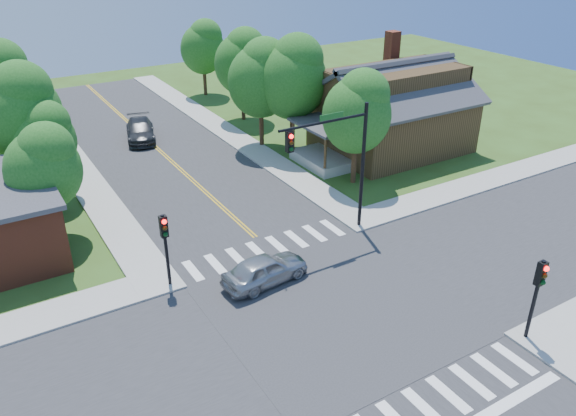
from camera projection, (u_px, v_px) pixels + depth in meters
ground at (336, 311)px, 24.88m from camera, size 100.00×100.00×0.00m
road_ns at (336, 310)px, 24.87m from camera, size 10.00×90.00×0.04m
road_ew at (336, 310)px, 24.87m from camera, size 90.00×10.00×0.04m
intersection_patch at (336, 311)px, 24.88m from camera, size 10.20×10.20×0.06m
sidewalk_ne at (382, 140)px, 44.19m from camera, size 40.00×40.00×0.14m
crosswalk_north at (267, 248)px, 29.58m from camera, size 8.85×2.00×0.01m
crosswalk_south at (436, 401)px, 20.14m from camera, size 8.85×2.00×0.01m
centerline at (336, 310)px, 24.86m from camera, size 0.30×90.00×0.01m
stop_bar at (515, 399)px, 20.25m from camera, size 4.60×0.45×0.09m
signal_mast_ne at (338, 152)px, 28.73m from camera, size 5.30×0.42×7.20m
signal_pole_se at (538, 286)px, 21.97m from camera, size 0.34×0.42×3.80m
signal_pole_nw at (165, 238)px, 25.32m from camera, size 0.34×0.42×3.80m
house_ne at (392, 106)px, 41.17m from camera, size 13.05×8.80×7.11m
tree_e_a at (359, 110)px, 34.90m from camera, size 4.43×4.21×7.54m
tree_e_b at (294, 75)px, 39.92m from camera, size 5.06×4.81×8.60m
tree_e_c at (243, 60)px, 46.64m from camera, size 4.61×4.38×7.83m
tree_e_d at (204, 46)px, 53.74m from camera, size 4.30×4.08×7.30m
tree_w_a at (44, 165)px, 28.68m from camera, size 3.86×3.67×6.56m
tree_w_b at (21, 109)px, 33.27m from camera, size 4.92×4.67×8.36m
tree_w_c at (0, 79)px, 39.70m from camera, size 4.89×4.64×8.31m
tree_house at (262, 76)px, 40.67m from camera, size 4.83×4.59×8.21m
tree_bldg at (45, 136)px, 33.05m from camera, size 3.69×3.50×6.27m
car_silver at (265, 270)px, 26.46m from camera, size 2.61×4.62×1.45m
car_dgrey at (140, 131)px, 43.95m from camera, size 4.68×6.20×1.49m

